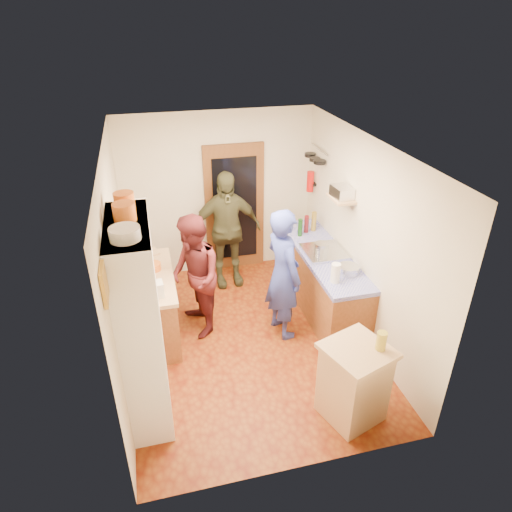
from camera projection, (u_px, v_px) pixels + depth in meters
name	position (u px, v px, depth m)	size (l,w,h in m)	color
floor	(248.00, 340.00, 6.10)	(3.00, 4.00, 0.02)	brown
ceiling	(246.00, 145.00, 4.83)	(3.00, 4.00, 0.02)	silver
wall_back	(218.00, 195.00, 7.17)	(3.00, 0.02, 2.60)	beige
wall_front	(303.00, 366.00, 3.76)	(3.00, 0.02, 2.60)	beige
wall_left	(117.00, 269.00, 5.14)	(0.02, 4.00, 2.60)	beige
wall_right	(363.00, 240.00, 5.79)	(0.02, 4.00, 2.60)	beige
door_frame	(235.00, 209.00, 7.31)	(0.95, 0.06, 2.10)	brown
door_glass	(235.00, 209.00, 7.28)	(0.70, 0.02, 1.70)	black
hutch_body	(141.00, 323.00, 4.61)	(0.40, 1.20, 2.20)	white
hutch_top_shelf	(126.00, 226.00, 4.08)	(0.40, 1.14, 0.04)	white
plate_stack	(125.00, 234.00, 3.78)	(0.26, 0.26, 0.11)	white
orange_pot_a	(124.00, 212.00, 4.10)	(0.21, 0.21, 0.16)	orange
orange_pot_b	(124.00, 201.00, 4.31)	(0.19, 0.19, 0.17)	orange
left_counter_base	(152.00, 307.00, 6.01)	(0.60, 1.40, 0.85)	brown
left_counter_top	(148.00, 278.00, 5.80)	(0.64, 1.44, 0.05)	tan
toaster	(153.00, 290.00, 5.34)	(0.24, 0.16, 0.18)	white
kettle	(143.00, 275.00, 5.64)	(0.15, 0.15, 0.17)	white
orange_bowl	(153.00, 267.00, 5.90)	(0.20, 0.20, 0.09)	orange
chopping_board	(147.00, 253.00, 6.29)	(0.30, 0.22, 0.03)	tan
right_counter_base	(321.00, 281.00, 6.57)	(0.60, 2.20, 0.84)	brown
right_counter_top	(323.00, 254.00, 6.36)	(0.62, 2.22, 0.06)	#1718B2
hob	(324.00, 252.00, 6.31)	(0.55, 0.58, 0.04)	silver
pot_on_hob	(321.00, 247.00, 6.25)	(0.19, 0.19, 0.13)	silver
bottle_a	(300.00, 228.00, 6.73)	(0.07, 0.07, 0.27)	#143F14
bottle_b	(306.00, 224.00, 6.84)	(0.07, 0.07, 0.27)	#591419
bottle_c	(314.00, 221.00, 6.88)	(0.08, 0.08, 0.30)	olive
paper_towel	(336.00, 273.00, 5.60)	(0.12, 0.12, 0.25)	white
mixing_bowl	(348.00, 269.00, 5.83)	(0.27, 0.27, 0.10)	silver
island_base	(353.00, 384.00, 4.78)	(0.55, 0.55, 0.86)	tan
island_top	(358.00, 351.00, 4.56)	(0.62, 0.62, 0.05)	tan
cutting_board	(351.00, 349.00, 4.56)	(0.35, 0.28, 0.02)	white
oil_jar	(381.00, 341.00, 4.49)	(0.10, 0.10, 0.20)	#AD9E2D
pan_rail	(320.00, 149.00, 6.71)	(0.02, 0.02, 0.65)	silver
pan_hang_a	(320.00, 162.00, 6.61)	(0.18, 0.18, 0.05)	black
pan_hang_b	(315.00, 159.00, 6.79)	(0.16, 0.16, 0.05)	black
pan_hang_c	(310.00, 155.00, 6.96)	(0.17, 0.17, 0.05)	black
wall_shelf	(341.00, 199.00, 5.95)	(0.26, 0.42, 0.03)	tan
radio	(342.00, 192.00, 5.91)	(0.22, 0.30, 0.15)	silver
ext_bracket	(314.00, 184.00, 7.15)	(0.06, 0.10, 0.04)	black
fire_extinguisher	(310.00, 181.00, 7.12)	(0.11, 0.11, 0.32)	red
picture_frame	(104.00, 284.00, 3.47)	(0.03, 0.25, 0.30)	gold
person_hob	(286.00, 275.00, 5.82)	(0.65, 0.43, 1.79)	#2F3D9A
person_left	(196.00, 275.00, 5.92)	(0.82, 0.64, 1.68)	#4E181B
person_back	(227.00, 230.00, 6.91)	(1.08, 0.45, 1.85)	#3A3A23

